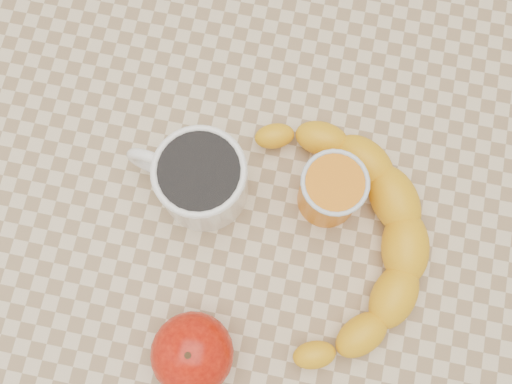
% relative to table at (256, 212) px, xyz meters
% --- Properties ---
extents(ground, '(3.00, 3.00, 0.00)m').
position_rel_table_xyz_m(ground, '(0.00, 0.00, -0.66)').
color(ground, tan).
rests_on(ground, ground).
extents(table, '(0.80, 0.80, 0.75)m').
position_rel_table_xyz_m(table, '(0.00, 0.00, 0.00)').
color(table, beige).
rests_on(table, ground).
extents(coffee_mug, '(0.14, 0.11, 0.08)m').
position_rel_table_xyz_m(coffee_mug, '(-0.06, -0.00, 0.13)').
color(coffee_mug, white).
rests_on(coffee_mug, table).
extents(orange_juice_glass, '(0.07, 0.07, 0.08)m').
position_rel_table_xyz_m(orange_juice_glass, '(0.08, 0.01, 0.13)').
color(orange_juice_glass, orange).
rests_on(orange_juice_glass, table).
extents(apple, '(0.11, 0.11, 0.07)m').
position_rel_table_xyz_m(apple, '(-0.03, -0.17, 0.12)').
color(apple, '#880904').
rests_on(apple, table).
extents(banana, '(0.33, 0.39, 0.05)m').
position_rel_table_xyz_m(banana, '(0.10, -0.03, 0.11)').
color(banana, '#F1B115').
rests_on(banana, table).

